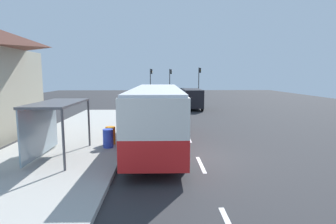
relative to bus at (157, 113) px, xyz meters
name	(u,v)px	position (x,y,z in m)	size (l,w,h in m)	color
ground_plane	(175,115)	(1.71, 11.83, -1.86)	(56.00, 92.00, 0.04)	#2D2D30
sidewalk_platform	(69,146)	(-4.69, -0.17, -1.75)	(6.20, 30.00, 0.18)	#ADAAA3
lane_stripe_seg_1	(201,165)	(1.96, -3.17, -1.84)	(0.16, 2.20, 0.01)	silver
lane_stripe_seg_2	(189,138)	(1.96, 1.83, -1.84)	(0.16, 2.20, 0.01)	silver
lane_stripe_seg_3	(182,124)	(1.96, 6.83, -1.84)	(0.16, 2.20, 0.01)	silver
lane_stripe_seg_4	(178,115)	(1.96, 11.83, -1.84)	(0.16, 2.20, 0.01)	silver
lane_stripe_seg_5	(175,109)	(1.96, 16.83, -1.84)	(0.16, 2.20, 0.01)	silver
lane_stripe_seg_6	(173,104)	(1.96, 21.83, -1.84)	(0.16, 2.20, 0.01)	silver
lane_stripe_seg_7	(171,101)	(1.96, 26.83, -1.84)	(0.16, 2.20, 0.01)	silver
bus	(157,113)	(0.00, 0.00, 0.00)	(2.62, 11.03, 3.21)	red
white_van	(192,98)	(3.91, 16.61, -0.50)	(2.05, 5.21, 2.30)	black
sedan_near	(180,92)	(4.02, 36.35, -1.05)	(2.04, 4.49, 1.52)	#B7B7BC
sedan_far	(184,95)	(4.01, 28.26, -1.05)	(1.88, 4.42, 1.52)	black
recycling_bin_blue	(108,138)	(-2.49, -0.81, -1.19)	(0.52, 0.52, 0.95)	blue
recycling_bin_orange	(111,135)	(-2.49, -0.11, -1.19)	(0.52, 0.52, 0.95)	orange
traffic_light_near_side	(199,78)	(7.21, 33.72, 1.64)	(0.49, 0.28, 5.26)	#2D2D2D
traffic_light_far_side	(151,78)	(-1.39, 34.52, 1.52)	(0.49, 0.28, 5.07)	#2D2D2D
traffic_light_median	(170,78)	(2.11, 35.32, 1.51)	(0.49, 0.28, 5.05)	#2D2D2D
bus_shelter	(51,115)	(-4.70, -2.32, 0.25)	(1.80, 4.00, 2.50)	#4C4C51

